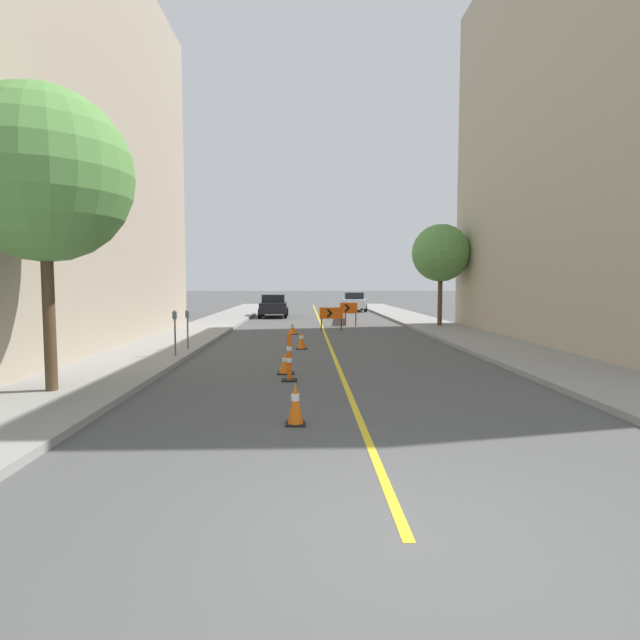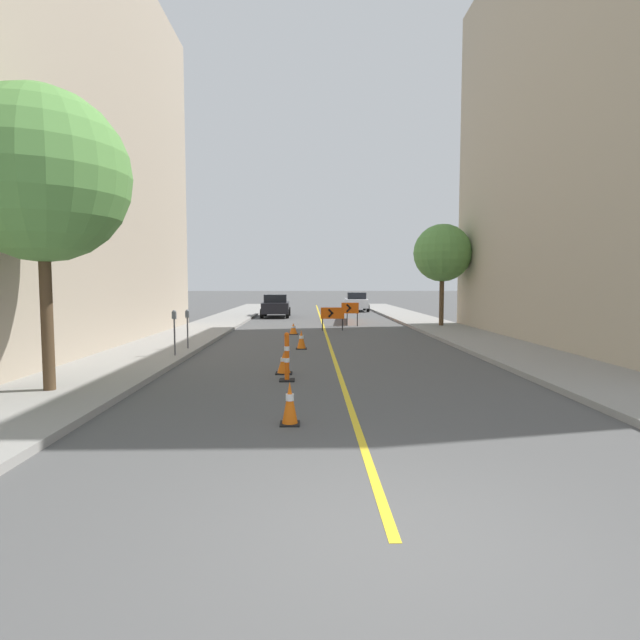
{
  "view_description": "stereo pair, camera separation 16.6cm",
  "coord_description": "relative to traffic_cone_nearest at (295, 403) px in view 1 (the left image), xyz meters",
  "views": [
    {
      "loc": [
        -0.95,
        -4.33,
        2.35
      ],
      "look_at": [
        -0.38,
        14.02,
        1.0
      ],
      "focal_mm": 28.0,
      "sensor_mm": 36.0,
      "label": 1
    },
    {
      "loc": [
        -0.78,
        -4.34,
        2.35
      ],
      "look_at": [
        -0.38,
        14.02,
        1.0
      ],
      "focal_mm": 28.0,
      "sensor_mm": 36.0,
      "label": 2
    }
  ],
  "objects": [
    {
      "name": "street_tree_right_near",
      "position": [
        7.29,
        17.88,
        3.57
      ],
      "size": [
        3.0,
        3.0,
        5.3
      ],
      "color": "#4C3823",
      "rests_on": "sidewalk_right"
    },
    {
      "name": "lane_stripe",
      "position": [
        1.11,
        20.92,
        -0.36
      ],
      "size": [
        0.12,
        49.53,
        0.01
      ],
      "color": "gold",
      "rests_on": "ground_plane"
    },
    {
      "name": "building_facade_left",
      "position": [
        -9.41,
        9.56,
        7.13
      ],
      "size": [
        6.0,
        20.28,
        14.98
      ],
      "color": "tan",
      "rests_on": "ground_plane"
    },
    {
      "name": "parked_car_curb_mid",
      "position": [
        4.31,
        33.9,
        0.44
      ],
      "size": [
        1.99,
        4.38,
        1.59
      ],
      "rotation": [
        0.0,
        0.0,
        -0.04
      ],
      "color": "silver",
      "rests_on": "ground_plane"
    },
    {
      "name": "ground_plane",
      "position": [
        1.11,
        -3.84,
        -0.36
      ],
      "size": [
        300.0,
        300.0,
        0.0
      ],
      "primitive_type": "plane",
      "color": "#4C4C4C"
    },
    {
      "name": "traffic_cone_fourth",
      "position": [
        -0.41,
        14.78,
        -0.1
      ],
      "size": [
        0.46,
        0.46,
        0.53
      ],
      "color": "black",
      "rests_on": "ground_plane"
    },
    {
      "name": "sidewalk_left",
      "position": [
        -4.93,
        20.92,
        -0.29
      ],
      "size": [
        2.95,
        49.53,
        0.14
      ],
      "color": "gray",
      "rests_on": "ground_plane"
    },
    {
      "name": "traffic_cone_nearest",
      "position": [
        0.0,
        0.0,
        0.0
      ],
      "size": [
        0.33,
        0.33,
        0.73
      ],
      "color": "black",
      "rests_on": "ground_plane"
    },
    {
      "name": "parked_car_curb_near",
      "position": [
        -2.0,
        26.58,
        0.44
      ],
      "size": [
        1.95,
        4.34,
        1.59
      ],
      "rotation": [
        0.0,
        0.0,
        0.03
      ],
      "color": "black",
      "rests_on": "ground_plane"
    },
    {
      "name": "building_facade_right",
      "position": [
        11.62,
        10.52,
        7.91
      ],
      "size": [
        6.0,
        18.06,
        16.54
      ],
      "color": "tan",
      "rests_on": "ground_plane"
    },
    {
      "name": "traffic_cone_second",
      "position": [
        -0.34,
        4.71,
        -0.07
      ],
      "size": [
        0.43,
        0.43,
        0.58
      ],
      "color": "black",
      "rests_on": "ground_plane"
    },
    {
      "name": "sidewalk_right",
      "position": [
        7.14,
        20.92,
        -0.29
      ],
      "size": [
        2.95,
        49.53,
        0.14
      ],
      "color": "gray",
      "rests_on": "ground_plane"
    },
    {
      "name": "parking_meter_far_curb",
      "position": [
        -3.81,
        8.76,
        0.72
      ],
      "size": [
        0.12,
        0.11,
        1.33
      ],
      "color": "#4C4C51",
      "rests_on": "sidewalk_left"
    },
    {
      "name": "arrow_barricade_secondary",
      "position": [
        2.57,
        19.07,
        0.57
      ],
      "size": [
        0.95,
        0.12,
        1.29
      ],
      "rotation": [
        0.0,
        0.0,
        -0.06
      ],
      "color": "#EF560C",
      "rests_on": "ground_plane"
    },
    {
      "name": "street_tree_left_near",
      "position": [
        -5.08,
        2.18,
        4.16
      ],
      "size": [
        3.5,
        3.5,
        6.14
      ],
      "color": "#4C3823",
      "rests_on": "sidewalk_left"
    },
    {
      "name": "arrow_barricade_primary",
      "position": [
        1.49,
        16.55,
        0.46
      ],
      "size": [
        1.18,
        0.09,
        1.15
      ],
      "rotation": [
        0.0,
        0.0,
        0.02
      ],
      "color": "#EF560C",
      "rests_on": "ground_plane"
    },
    {
      "name": "safety_mesh_fence",
      "position": [
        2.65,
        22.24,
        0.12
      ],
      "size": [
        0.49,
        5.84,
        0.96
      ],
      "rotation": [
        0.0,
        0.0,
        1.5
      ],
      "color": "#EF560C",
      "rests_on": "ground_plane"
    },
    {
      "name": "parking_meter_near_curb",
      "position": [
        -3.81,
        7.12,
        0.77
      ],
      "size": [
        0.12,
        0.11,
        1.4
      ],
      "color": "#4C4C51",
      "rests_on": "sidewalk_left"
    },
    {
      "name": "delineator_post_front",
      "position": [
        -0.21,
        3.74,
        0.15
      ],
      "size": [
        0.37,
        0.37,
        1.18
      ],
      "color": "black",
      "rests_on": "ground_plane"
    },
    {
      "name": "traffic_cone_third",
      "position": [
        0.04,
        9.61,
        -0.03
      ],
      "size": [
        0.4,
        0.4,
        0.67
      ],
      "color": "black",
      "rests_on": "ground_plane"
    }
  ]
}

